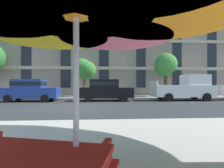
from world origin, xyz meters
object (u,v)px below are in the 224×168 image
Objects in this scene: street_tree_middle at (84,69)px; street_tree_right at (165,66)px; sedan_black at (105,89)px; sedan_blue at (30,90)px; pickup_white at (185,88)px.

street_tree_middle is 0.88× the size of street_tree_right.
street_tree_middle is (-2.07, 3.39, 1.99)m from sedan_black.
street_tree_right is (12.34, 3.13, 2.33)m from sedan_blue.
street_tree_middle is at bearing 121.47° from sedan_black.
street_tree_middle reaches higher than sedan_black.
sedan_blue is at bearing 180.00° from sedan_black.
sedan_blue is 12.94m from street_tree_right.
sedan_blue is 0.86× the size of pickup_white.
sedan_black is (6.04, 0.00, 0.00)m from sedan_blue.
street_tree_middle reaches higher than pickup_white.
sedan_blue is at bearing -165.76° from street_tree_right.
pickup_white is at bearing -20.80° from street_tree_middle.
street_tree_right is (-0.55, 3.13, 2.25)m from pickup_white.
sedan_blue is at bearing -139.48° from street_tree_middle.
sedan_blue is 0.96× the size of street_tree_right.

